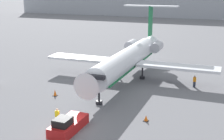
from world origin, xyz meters
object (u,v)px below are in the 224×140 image
Objects in this scene: pushback_tug at (68,125)px; traffic_cone_left at (55,93)px; worker_near_tug at (57,117)px; worker_by_wing at (195,81)px; airplane_main at (129,58)px; traffic_cone_right at (146,118)px.

traffic_cone_left is (-6.47, 8.01, -0.22)m from pushback_tug.
pushback_tug is at bearing -20.42° from worker_near_tug.
worker_by_wing is at bearing 62.72° from pushback_tug.
airplane_main is 15.27× the size of worker_near_tug.
airplane_main reaches higher than pushback_tug.
worker_near_tug reaches higher than traffic_cone_right.
worker_by_wing is at bearing 32.61° from traffic_cone_left.
traffic_cone_right is (6.60, -13.64, -2.91)m from airplane_main.
worker_near_tug is at bearing 159.58° from pushback_tug.
traffic_cone_left is at bearing 166.39° from traffic_cone_right.
traffic_cone_right is at bearing -13.61° from traffic_cone_left.
worker_near_tug is (-1.22, -17.99, -2.23)m from airplane_main.
pushback_tug is 2.62× the size of worker_near_tug.
worker_near_tug reaches higher than pushback_tug.
pushback_tug reaches higher than worker_by_wing.
airplane_main is at bearing 86.12° from worker_near_tug.
pushback_tug is at bearing -117.28° from worker_by_wing.
airplane_main is at bearing 177.47° from worker_by_wing.
airplane_main is 34.65× the size of traffic_cone_left.
airplane_main reaches higher than traffic_cone_right.
traffic_cone_left is at bearing -120.28° from airplane_main.
pushback_tug is 7.99m from traffic_cone_right.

